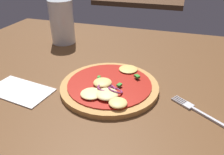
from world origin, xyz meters
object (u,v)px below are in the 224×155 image
(pizza, at_px, (109,86))
(napkin, at_px, (20,91))
(beer_glass, at_px, (62,25))
(fork, at_px, (200,112))

(pizza, relative_size, napkin, 1.44)
(pizza, relative_size, beer_glass, 1.58)
(fork, bearing_deg, beer_glass, 148.53)
(beer_glass, height_order, napkin, beer_glass)
(pizza, distance_m, fork, 0.21)
(pizza, bearing_deg, beer_glass, 135.49)
(napkin, bearing_deg, beer_glass, 99.80)
(fork, xyz_separation_m, napkin, (-0.41, -0.04, -0.00))
(fork, height_order, beer_glass, beer_glass)
(pizza, bearing_deg, napkin, -160.25)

